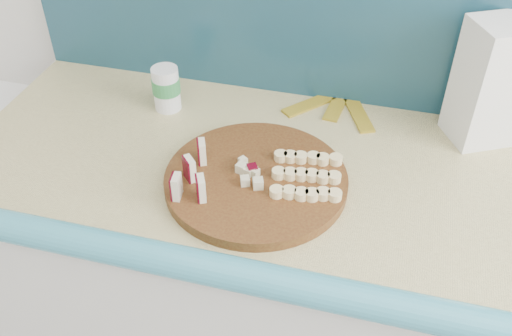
{
  "coord_description": "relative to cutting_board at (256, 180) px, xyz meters",
  "views": [
    {
      "loc": [
        -0.14,
        0.61,
        1.66
      ],
      "look_at": [
        -0.36,
        1.43,
        0.95
      ],
      "focal_mm": 40.0,
      "sensor_mm": 36.0,
      "label": 1
    }
  ],
  "objects": [
    {
      "name": "banana_slices",
      "position": [
        0.1,
        0.02,
        0.02
      ],
      "size": [
        0.15,
        0.15,
        0.02
      ],
      "color": "beige",
      "rests_on": "cutting_board"
    },
    {
      "name": "cutting_board",
      "position": [
        0.0,
        0.0,
        0.0
      ],
      "size": [
        0.42,
        0.42,
        0.02
      ],
      "primitive_type": "cylinder",
      "rotation": [
        0.0,
        0.0,
        0.18
      ],
      "color": "#411E0E",
      "rests_on": "kitchen_counter"
    },
    {
      "name": "canister",
      "position": [
        -0.27,
        0.21,
        0.04
      ],
      "size": [
        0.06,
        0.06,
        0.11
      ],
      "rotation": [
        0.0,
        0.0,
        0.01
      ],
      "color": "white",
      "rests_on": "kitchen_counter"
    },
    {
      "name": "banana_peel",
      "position": [
        0.11,
        0.32,
        -0.01
      ],
      "size": [
        0.22,
        0.19,
        0.01
      ],
      "rotation": [
        0.0,
        0.0,
        -0.28
      ],
      "color": "gold",
      "rests_on": "kitchen_counter"
    },
    {
      "name": "apple_chunks",
      "position": [
        -0.02,
        -0.0,
        0.02
      ],
      "size": [
        0.05,
        0.06,
        0.02
      ],
      "color": "beige",
      "rests_on": "cutting_board"
    },
    {
      "name": "flour_bag",
      "position": [
        0.44,
        0.29,
        0.12
      ],
      "size": [
        0.19,
        0.17,
        0.27
      ],
      "primitive_type": "cube",
      "rotation": [
        0.0,
        0.0,
        0.49
      ],
      "color": "white",
      "rests_on": "kitchen_counter"
    },
    {
      "name": "apple_wedges",
      "position": [
        -0.11,
        -0.05,
        0.04
      ],
      "size": [
        0.07,
        0.15,
        0.05
      ],
      "color": "beige",
      "rests_on": "cutting_board"
    }
  ]
}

